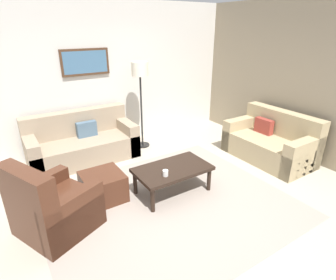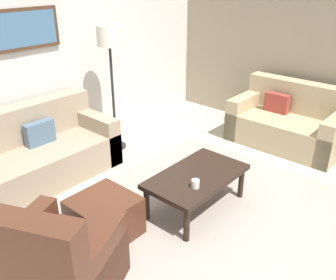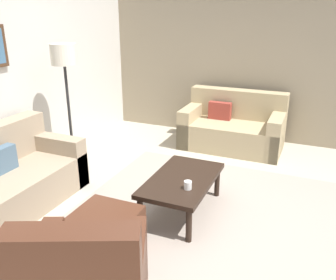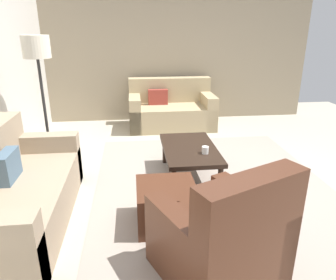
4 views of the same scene
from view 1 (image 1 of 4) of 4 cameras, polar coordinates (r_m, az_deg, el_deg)
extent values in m
plane|color=#B2A893|center=(3.96, 0.03, -13.27)|extent=(8.00, 8.00, 0.00)
cube|color=silver|center=(5.65, -14.75, 12.54)|extent=(6.00, 0.12, 2.80)
cube|color=gray|center=(5.53, 27.67, 10.51)|extent=(0.12, 5.20, 2.80)
cube|color=gray|center=(3.96, 0.03, -13.22)|extent=(3.27, 2.78, 0.01)
cube|color=gray|center=(5.30, -17.10, -1.92)|extent=(1.90, 0.87, 0.42)
cube|color=gray|center=(5.50, -18.33, 1.43)|extent=(1.90, 0.24, 0.88)
cube|color=gray|center=(5.14, -26.32, -2.95)|extent=(0.20, 0.87, 0.62)
cube|color=gray|center=(5.51, -8.78, 0.96)|extent=(0.20, 0.87, 0.62)
cube|color=slate|center=(5.28, -16.57, 2.19)|extent=(0.36, 0.12, 0.28)
cube|color=tan|center=(5.45, 20.10, -1.65)|extent=(0.89, 1.56, 0.42)
cube|color=tan|center=(5.61, 22.47, 1.26)|extent=(0.24, 1.56, 0.88)
cube|color=tan|center=(5.80, 15.03, 1.54)|extent=(0.89, 0.20, 0.62)
cube|color=tan|center=(5.08, 26.22, -3.22)|extent=(0.89, 0.20, 0.62)
cube|color=#99382D|center=(5.54, 19.31, 2.77)|extent=(0.12, 0.36, 0.28)
cube|color=#4C2819|center=(3.70, -21.90, -13.95)|extent=(1.06, 1.06, 0.44)
cube|color=#4C2819|center=(3.44, -26.60, -12.66)|extent=(0.51, 0.81, 0.95)
cube|color=#4C2819|center=(3.43, -18.84, -14.95)|extent=(0.80, 0.47, 0.60)
cube|color=#4C2819|center=(3.89, -24.90, -11.12)|extent=(0.80, 0.47, 0.60)
cube|color=#4C2819|center=(4.08, -13.35, -9.41)|extent=(0.56, 0.56, 0.40)
cylinder|color=black|center=(3.74, -3.22, -12.41)|extent=(0.06, 0.06, 0.36)
cylinder|color=black|center=(4.22, 8.52, -8.15)|extent=(0.06, 0.06, 0.36)
cylinder|color=black|center=(4.13, -6.85, -8.84)|extent=(0.06, 0.06, 0.36)
cylinder|color=black|center=(4.57, 4.26, -5.39)|extent=(0.06, 0.06, 0.36)
cube|color=black|center=(4.04, 0.95, -6.08)|extent=(1.10, 0.64, 0.05)
cylinder|color=white|center=(3.80, -0.54, -6.90)|extent=(0.08, 0.08, 0.08)
cylinder|color=black|center=(5.77, -5.27, -1.03)|extent=(0.28, 0.28, 0.03)
cylinder|color=#262626|center=(5.52, -5.53, 5.73)|extent=(0.04, 0.04, 1.45)
cylinder|color=beige|center=(5.34, -5.89, 14.54)|extent=(0.32, 0.32, 0.26)
cube|color=#472D1C|center=(5.47, -16.84, 15.26)|extent=(0.89, 0.04, 0.48)
cube|color=#416889|center=(5.45, -16.79, 15.25)|extent=(0.81, 0.01, 0.40)
camera|label=2|loc=(1.23, -69.93, 8.93)|focal=39.06mm
camera|label=3|loc=(2.14, -68.77, 2.66)|focal=38.27mm
camera|label=4|loc=(3.96, -55.78, 5.29)|focal=33.60mm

